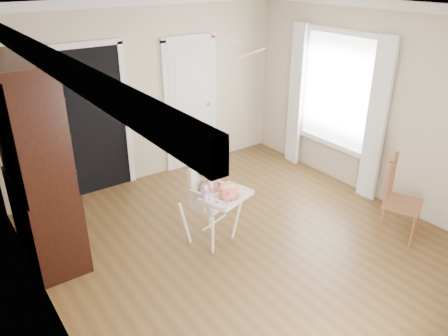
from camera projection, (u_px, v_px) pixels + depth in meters
floor at (252, 246)px, 5.28m from camera, size 5.00×5.00×0.00m
ceiling at (260, 10)px, 4.13m from camera, size 5.00×5.00×0.00m
wall_back at (150, 92)px, 6.54m from camera, size 4.50×0.00×4.50m
wall_left at (39, 203)px, 3.52m from camera, size 0.00×5.00×5.00m
wall_right at (384, 107)px, 5.89m from camera, size 0.00×5.00×5.00m
crown_molding at (259, 17)px, 4.15m from camera, size 4.50×5.00×0.12m
doorway at (94, 119)px, 6.16m from camera, size 1.06×0.05×2.22m
closet_door at (191, 106)px, 7.03m from camera, size 0.96×0.09×2.13m
window_right at (335, 99)px, 6.47m from camera, size 0.13×1.84×2.30m
high_chair at (211, 196)px, 5.14m from camera, size 0.74×0.84×1.00m
baby at (209, 184)px, 5.09m from camera, size 0.33×0.25×0.46m
cake at (229, 191)px, 4.95m from camera, size 0.27×0.27×0.13m
sippy_cup at (205, 196)px, 4.83m from camera, size 0.07×0.07×0.17m
china_cabinet at (36, 164)px, 4.69m from camera, size 0.60×1.35×2.28m
dining_chair at (400, 201)px, 5.31m from camera, size 0.55×0.55×1.03m
streamer at (224, 38)px, 5.46m from camera, size 0.38×0.36×0.15m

